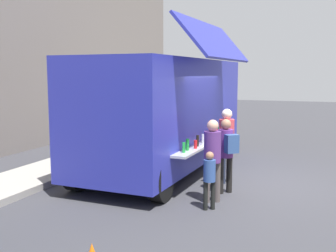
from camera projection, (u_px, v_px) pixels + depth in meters
ground_plane at (247, 182)px, 9.69m from camera, size 60.00×60.00×0.00m
food_truck_main at (166, 111)px, 10.67m from camera, size 6.48×3.22×3.77m
trash_bin at (150, 129)px, 15.57m from camera, size 0.60×0.60×0.91m
customer_front_ordering at (226, 139)px, 9.49m from camera, size 0.55×0.42×1.75m
customer_mid_with_backpack at (226, 148)px, 8.63m from camera, size 0.50×0.49×1.60m
customer_rear_waiting at (212, 153)px, 8.04m from camera, size 0.34×0.34×1.66m
child_near_queue at (209, 175)px, 7.63m from camera, size 0.23×0.23×1.12m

